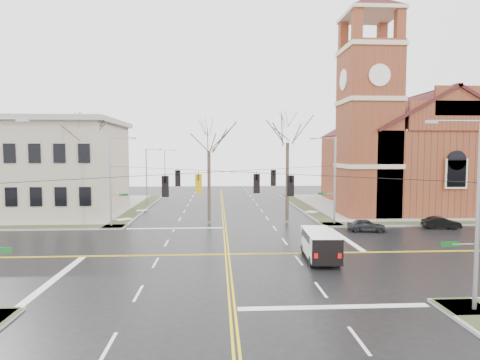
{
  "coord_description": "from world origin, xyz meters",
  "views": [
    {
      "loc": [
        -0.69,
        -29.44,
        7.62
      ],
      "look_at": [
        1.3,
        6.0,
        5.14
      ],
      "focal_mm": 30.0,
      "sensor_mm": 36.0,
      "label": 1
    }
  ],
  "objects": [
    {
      "name": "civic_building_a",
      "position": [
        -22.0,
        20.0,
        5.5
      ],
      "size": [
        18.0,
        14.0,
        11.0
      ],
      "primitive_type": "cube",
      "color": "tan",
      "rests_on": "ground"
    },
    {
      "name": "tree_nw_far",
      "position": [
        -14.59,
        13.3,
        9.01
      ],
      "size": [
        4.0,
        4.0,
        12.46
      ],
      "color": "#3B3025",
      "rests_on": "ground"
    },
    {
      "name": "cargo_van",
      "position": [
        6.53,
        -1.66,
        1.18
      ],
      "size": [
        2.35,
        5.37,
        2.0
      ],
      "rotation": [
        0.0,
        0.0,
        -0.06
      ],
      "color": "white",
      "rests_on": "ground"
    },
    {
      "name": "traffic_signals",
      "position": [
        -0.0,
        -0.67,
        5.45
      ],
      "size": [
        8.21,
        8.26,
        1.3
      ],
      "color": "black",
      "rests_on": "ground"
    },
    {
      "name": "signal_pole_ne",
      "position": [
        11.32,
        11.5,
        4.95
      ],
      "size": [
        2.75,
        0.22,
        9.0
      ],
      "color": "gray",
      "rests_on": "ground"
    },
    {
      "name": "streetlight_north_a",
      "position": [
        -10.65,
        28.0,
        4.47
      ],
      "size": [
        2.3,
        0.2,
        8.0
      ],
      "color": "gray",
      "rests_on": "ground"
    },
    {
      "name": "church",
      "position": [
        24.76,
        24.78,
        8.43
      ],
      "size": [
        24.28,
        27.48,
        27.5
      ],
      "color": "brown",
      "rests_on": "ground"
    },
    {
      "name": "sidewalks",
      "position": [
        0.0,
        0.0,
        0.08
      ],
      "size": [
        80.0,
        80.0,
        0.17
      ],
      "color": "gray",
      "rests_on": "ground"
    },
    {
      "name": "ground",
      "position": [
        0.0,
        0.0,
        0.0
      ],
      "size": [
        120.0,
        120.0,
        0.0
      ],
      "primitive_type": "plane",
      "color": "black",
      "rests_on": "ground"
    },
    {
      "name": "parked_car_b",
      "position": [
        21.55,
        8.85,
        0.59
      ],
      "size": [
        3.73,
        1.76,
        1.18
      ],
      "primitive_type": "imported",
      "rotation": [
        0.0,
        0.0,
        1.43
      ],
      "color": "black",
      "rests_on": "ground"
    },
    {
      "name": "tree_nw_near",
      "position": [
        -1.61,
        13.64,
        8.26
      ],
      "size": [
        4.0,
        4.0,
        11.41
      ],
      "color": "#3B3025",
      "rests_on": "ground"
    },
    {
      "name": "road_markings",
      "position": [
        0.0,
        0.0,
        0.01
      ],
      "size": [
        100.0,
        100.0,
        0.01
      ],
      "color": "gold",
      "rests_on": "ground"
    },
    {
      "name": "tree_ne",
      "position": [
        6.88,
        13.69,
        9.2
      ],
      "size": [
        4.0,
        4.0,
        12.74
      ],
      "color": "#3B3025",
      "rests_on": "ground"
    },
    {
      "name": "signal_pole_se",
      "position": [
        11.32,
        -11.5,
        4.95
      ],
      "size": [
        2.75,
        0.22,
        9.0
      ],
      "color": "gray",
      "rests_on": "ground"
    },
    {
      "name": "parked_car_a",
      "position": [
        13.52,
        7.83,
        0.61
      ],
      "size": [
        3.76,
        2.06,
        1.21
      ],
      "primitive_type": "imported",
      "rotation": [
        0.0,
        0.0,
        1.39
      ],
      "color": "black",
      "rests_on": "ground"
    },
    {
      "name": "signal_pole_nw",
      "position": [
        -11.32,
        11.5,
        4.95
      ],
      "size": [
        2.75,
        0.22,
        9.0
      ],
      "color": "gray",
      "rests_on": "ground"
    },
    {
      "name": "span_wires",
      "position": [
        0.0,
        0.0,
        6.2
      ],
      "size": [
        23.02,
        23.02,
        0.03
      ],
      "color": "black",
      "rests_on": "ground"
    },
    {
      "name": "streetlight_north_b",
      "position": [
        -10.65,
        48.0,
        4.47
      ],
      "size": [
        2.3,
        0.2,
        8.0
      ],
      "color": "gray",
      "rests_on": "ground"
    }
  ]
}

